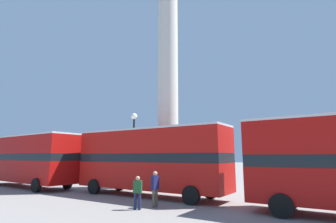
% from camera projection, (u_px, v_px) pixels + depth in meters
% --- Properties ---
extents(ground_plane, '(200.00, 200.00, 0.00)m').
position_uv_depth(ground_plane, '(168.00, 187.00, 22.25)').
color(ground_plane, gray).
extents(monument_column, '(4.66, 4.66, 24.55)m').
position_uv_depth(monument_column, '(168.00, 78.00, 23.90)').
color(monument_column, beige).
rests_on(monument_column, ground_plane).
extents(bus_b, '(10.86, 3.08, 4.36)m').
position_uv_depth(bus_b, '(149.00, 159.00, 17.34)').
color(bus_b, '#B7140F').
rests_on(bus_b, ground_plane).
extents(bus_c, '(10.74, 3.49, 4.32)m').
position_uv_depth(bus_c, '(30.00, 158.00, 22.30)').
color(bus_c, '#A80F0C').
rests_on(bus_c, ground_plane).
extents(equestrian_statue, '(3.40, 2.72, 5.84)m').
position_uv_depth(equestrian_statue, '(300.00, 167.00, 20.57)').
color(equestrian_statue, beige).
rests_on(equestrian_statue, ground_plane).
extents(street_lamp, '(0.50, 0.50, 6.00)m').
position_uv_depth(street_lamp, '(134.00, 141.00, 20.82)').
color(street_lamp, black).
rests_on(street_lamp, ground_plane).
extents(pedestrian_near_lamp, '(0.23, 0.48, 1.78)m').
position_uv_depth(pedestrian_near_lamp, '(155.00, 187.00, 13.38)').
color(pedestrian_near_lamp, '#4C473D').
rests_on(pedestrian_near_lamp, ground_plane).
extents(pedestrian_by_plinth, '(0.45, 0.29, 1.59)m').
position_uv_depth(pedestrian_by_plinth, '(138.00, 191.00, 12.76)').
color(pedestrian_by_plinth, '#192347').
rests_on(pedestrian_by_plinth, ground_plane).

